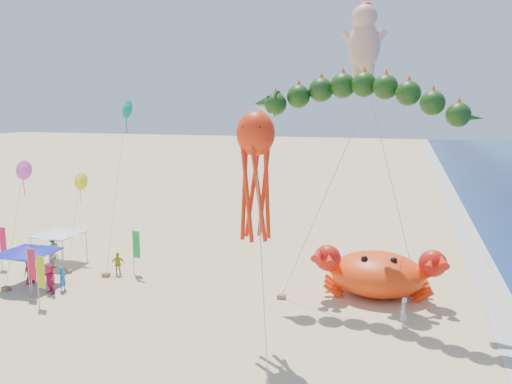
{
  "coord_description": "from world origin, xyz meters",
  "views": [
    {
      "loc": [
        6.4,
        -25.65,
        11.48
      ],
      "look_at": [
        -2.0,
        2.0,
        6.5
      ],
      "focal_mm": 35.0,
      "sensor_mm": 36.0,
      "label": 1
    }
  ],
  "objects_px": {
    "canopy_blue": "(27,249)",
    "canopy_white": "(59,231)",
    "cherub_kite": "(364,38)",
    "octopus_kite": "(256,167)",
    "crab_inflatable": "(377,272)",
    "dragon_kite": "(357,104)"
  },
  "relations": [
    {
      "from": "crab_inflatable",
      "to": "canopy_blue",
      "type": "height_order",
      "value": "crab_inflatable"
    },
    {
      "from": "canopy_white",
      "to": "crab_inflatable",
      "type": "bearing_deg",
      "value": 0.84
    },
    {
      "from": "octopus_kite",
      "to": "canopy_white",
      "type": "bearing_deg",
      "value": 155.94
    },
    {
      "from": "crab_inflatable",
      "to": "dragon_kite",
      "type": "relative_size",
      "value": 0.59
    },
    {
      "from": "crab_inflatable",
      "to": "dragon_kite",
      "type": "distance_m",
      "value": 10.39
    },
    {
      "from": "cherub_kite",
      "to": "canopy_blue",
      "type": "distance_m",
      "value": 24.91
    },
    {
      "from": "dragon_kite",
      "to": "cherub_kite",
      "type": "bearing_deg",
      "value": 91.05
    },
    {
      "from": "cherub_kite",
      "to": "canopy_white",
      "type": "relative_size",
      "value": 5.47
    },
    {
      "from": "crab_inflatable",
      "to": "octopus_kite",
      "type": "distance_m",
      "value": 12.11
    },
    {
      "from": "cherub_kite",
      "to": "dragon_kite",
      "type": "bearing_deg",
      "value": -88.95
    },
    {
      "from": "cherub_kite",
      "to": "octopus_kite",
      "type": "height_order",
      "value": "cherub_kite"
    },
    {
      "from": "cherub_kite",
      "to": "canopy_blue",
      "type": "relative_size",
      "value": 5.07
    },
    {
      "from": "canopy_blue",
      "to": "canopy_white",
      "type": "bearing_deg",
      "value": 104.31
    },
    {
      "from": "canopy_blue",
      "to": "crab_inflatable",
      "type": "bearing_deg",
      "value": 12.59
    },
    {
      "from": "octopus_kite",
      "to": "canopy_white",
      "type": "xyz_separation_m",
      "value": [
        -17.46,
        7.8,
        -6.29
      ]
    },
    {
      "from": "octopus_kite",
      "to": "dragon_kite",
      "type": "bearing_deg",
      "value": 57.8
    },
    {
      "from": "dragon_kite",
      "to": "canopy_white",
      "type": "height_order",
      "value": "dragon_kite"
    },
    {
      "from": "crab_inflatable",
      "to": "canopy_white",
      "type": "bearing_deg",
      "value": -179.16
    },
    {
      "from": "octopus_kite",
      "to": "canopy_blue",
      "type": "height_order",
      "value": "octopus_kite"
    },
    {
      "from": "dragon_kite",
      "to": "canopy_blue",
      "type": "xyz_separation_m",
      "value": [
        -20.25,
        -2.95,
        -9.15
      ]
    },
    {
      "from": "cherub_kite",
      "to": "canopy_white",
      "type": "xyz_separation_m",
      "value": [
        -21.33,
        -1.95,
        -13.09
      ]
    },
    {
      "from": "cherub_kite",
      "to": "canopy_blue",
      "type": "height_order",
      "value": "cherub_kite"
    }
  ]
}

